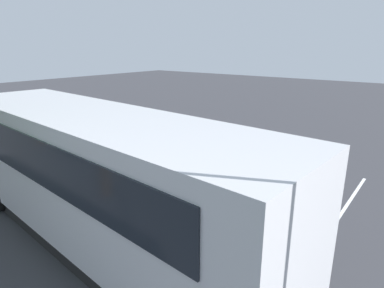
# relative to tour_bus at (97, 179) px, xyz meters

# --- Properties ---
(ground_plane) EXTENTS (80.00, 80.00, 0.00)m
(ground_plane) POSITION_rel_tour_bus_xyz_m (0.79, -5.19, -1.64)
(ground_plane) COLOR #38383D
(tour_bus) EXTENTS (10.32, 3.24, 3.25)m
(tour_bus) POSITION_rel_tour_bus_xyz_m (0.00, 0.00, 0.00)
(tour_bus) COLOR silver
(tour_bus) RESTS_ON ground_plane
(spectator_far_left) EXTENTS (0.57, 0.33, 1.67)m
(spectator_far_left) POSITION_rel_tour_bus_xyz_m (-2.15, -3.13, -0.66)
(spectator_far_left) COLOR #473823
(spectator_far_left) RESTS_ON ground_plane
(spectator_left) EXTENTS (0.57, 0.39, 1.69)m
(spectator_left) POSITION_rel_tour_bus_xyz_m (-0.96, -2.72, -0.65)
(spectator_left) COLOR black
(spectator_left) RESTS_ON ground_plane
(spectator_centre) EXTENTS (0.58, 0.36, 1.76)m
(spectator_centre) POSITION_rel_tour_bus_xyz_m (0.27, -2.76, -0.59)
(spectator_centre) COLOR black
(spectator_centre) RESTS_ON ground_plane
(spectator_right) EXTENTS (0.58, 0.36, 1.80)m
(spectator_right) POSITION_rel_tour_bus_xyz_m (1.74, -2.90, -0.57)
(spectator_right) COLOR black
(spectator_right) RESTS_ON ground_plane
(spectator_far_right) EXTENTS (0.58, 0.38, 1.70)m
(spectator_far_right) POSITION_rel_tour_bus_xyz_m (3.02, -3.07, -0.64)
(spectator_far_right) COLOR black
(spectator_far_right) RESTS_ON ground_plane
(parked_motorcycle_silver) EXTENTS (2.05, 0.59, 0.99)m
(parked_motorcycle_silver) POSITION_rel_tour_bus_xyz_m (3.97, -2.30, -1.16)
(parked_motorcycle_silver) COLOR black
(parked_motorcycle_silver) RESTS_ON ground_plane
(parked_motorcycle_dark) EXTENTS (2.05, 0.58, 0.99)m
(parked_motorcycle_dark) POSITION_rel_tour_bus_xyz_m (-0.09, -2.22, -1.16)
(parked_motorcycle_dark) COLOR black
(parked_motorcycle_dark) RESTS_ON ground_plane
(stunt_motorcycle) EXTENTS (2.02, 0.73, 1.23)m
(stunt_motorcycle) POSITION_rel_tour_bus_xyz_m (3.60, -8.05, -1.03)
(stunt_motorcycle) COLOR black
(stunt_motorcycle) RESTS_ON ground_plane
(traffic_cone) EXTENTS (0.34, 0.34, 0.63)m
(traffic_cone) POSITION_rel_tour_bus_xyz_m (1.79, -7.38, -1.34)
(traffic_cone) COLOR orange
(traffic_cone) RESTS_ON ground_plane
(bay_line_a) EXTENTS (0.10, 3.73, 0.01)m
(bay_line_a) POSITION_rel_tour_bus_xyz_m (-4.42, -6.52, -1.64)
(bay_line_a) COLOR white
(bay_line_a) RESTS_ON ground_plane
(bay_line_b) EXTENTS (0.10, 4.39, 0.01)m
(bay_line_b) POSITION_rel_tour_bus_xyz_m (-1.48, -6.52, -1.64)
(bay_line_b) COLOR white
(bay_line_b) RESTS_ON ground_plane
(bay_line_c) EXTENTS (0.10, 3.54, 0.01)m
(bay_line_c) POSITION_rel_tour_bus_xyz_m (1.45, -6.52, -1.64)
(bay_line_c) COLOR white
(bay_line_c) RESTS_ON ground_plane
(bay_line_d) EXTENTS (0.10, 4.97, 0.01)m
(bay_line_d) POSITION_rel_tour_bus_xyz_m (4.39, -6.52, -1.64)
(bay_line_d) COLOR white
(bay_line_d) RESTS_ON ground_plane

